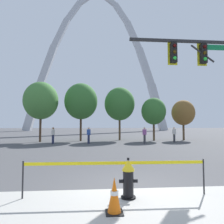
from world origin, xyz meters
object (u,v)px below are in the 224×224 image
object	(u,v)px
monument_arch	(97,69)
pedestrian_walking_left	(174,135)
traffic_signal_gantry	(209,75)
fire_hydrant	(128,179)
traffic_cone_by_hydrant	(114,196)
pedestrian_standing_center	(53,135)
pedestrian_near_trees	(89,135)
pedestrian_walking_right	(145,135)

from	to	relation	value
monument_arch	pedestrian_walking_left	size ratio (longest dim) A/B	28.48
traffic_signal_gantry	monument_arch	bearing A→B (deg)	94.19
fire_hydrant	traffic_cone_by_hydrant	xyz separation A→B (m)	(-0.43, -0.85, -0.11)
pedestrian_standing_center	pedestrian_near_trees	size ratio (longest dim) A/B	1.00
traffic_signal_gantry	pedestrian_walking_right	world-z (taller)	traffic_signal_gantry
pedestrian_near_trees	pedestrian_standing_center	bearing A→B (deg)	175.46
pedestrian_near_trees	pedestrian_walking_right	bearing A→B (deg)	-2.58
traffic_cone_by_hydrant	pedestrian_walking_right	distance (m)	16.59
monument_arch	pedestrian_walking_right	bearing A→B (deg)	-85.08
pedestrian_standing_center	monument_arch	bearing A→B (deg)	83.79
fire_hydrant	monument_arch	distance (m)	64.10
fire_hydrant	pedestrian_walking_right	size ratio (longest dim) A/B	0.62
monument_arch	pedestrian_walking_left	distance (m)	49.50
traffic_signal_gantry	monument_arch	size ratio (longest dim) A/B	0.13
traffic_cone_by_hydrant	pedestrian_walking_right	bearing A→B (deg)	74.09
traffic_cone_by_hydrant	monument_arch	bearing A→B (deg)	89.46
fire_hydrant	traffic_signal_gantry	bearing A→B (deg)	40.57
fire_hydrant	pedestrian_standing_center	distance (m)	16.34
pedestrian_walking_right	traffic_cone_by_hydrant	bearing A→B (deg)	-105.91
pedestrian_walking_left	traffic_cone_by_hydrant	bearing A→B (deg)	-115.14
monument_arch	pedestrian_near_trees	size ratio (longest dim) A/B	28.48
traffic_cone_by_hydrant	pedestrian_walking_left	xyz separation A→B (m)	(7.90, 16.83, 0.46)
fire_hydrant	pedestrian_standing_center	bearing A→B (deg)	107.08
traffic_cone_by_hydrant	traffic_signal_gantry	distance (m)	7.60
monument_arch	pedestrian_standing_center	world-z (taller)	monument_arch
traffic_cone_by_hydrant	pedestrian_standing_center	xyz separation A→B (m)	(-4.37, 16.47, 0.46)
traffic_cone_by_hydrant	traffic_signal_gantry	xyz separation A→B (m)	(4.79, 4.58, 3.71)
pedestrian_walking_right	pedestrian_standing_center	bearing A→B (deg)	176.66
traffic_signal_gantry	pedestrian_standing_center	size ratio (longest dim) A/B	3.77
traffic_signal_gantry	pedestrian_standing_center	xyz separation A→B (m)	(-9.16, 11.89, -3.25)
pedestrian_walking_right	traffic_signal_gantry	bearing A→B (deg)	-88.77
pedestrian_standing_center	traffic_signal_gantry	bearing A→B (deg)	-52.38
pedestrian_walking_left	monument_arch	bearing A→B (deg)	99.20
monument_arch	fire_hydrant	bearing A→B (deg)	-90.15
pedestrian_walking_right	fire_hydrant	bearing A→B (deg)	-105.26
pedestrian_near_trees	traffic_signal_gantry	bearing A→B (deg)	-63.80
fire_hydrant	pedestrian_walking_left	xyz separation A→B (m)	(7.47, 15.98, 0.35)
traffic_cone_by_hydrant	pedestrian_standing_center	size ratio (longest dim) A/B	0.46
fire_hydrant	pedestrian_near_trees	bearing A→B (deg)	95.04
traffic_cone_by_hydrant	traffic_signal_gantry	bearing A→B (deg)	43.74
pedestrian_walking_left	pedestrian_standing_center	world-z (taller)	same
fire_hydrant	pedestrian_walking_left	distance (m)	17.64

